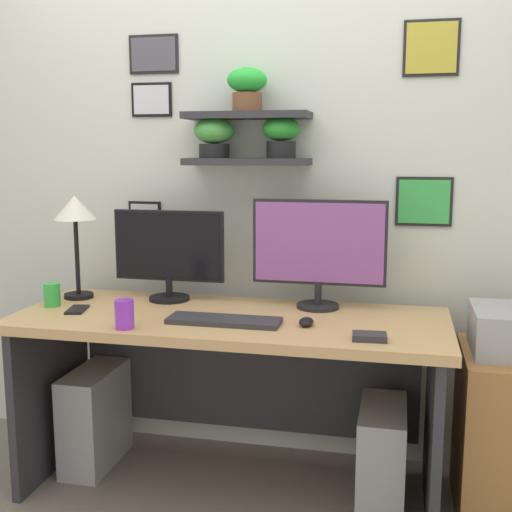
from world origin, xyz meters
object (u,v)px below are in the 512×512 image
Objects in this scene: pen_cup at (52,295)px; scissors_tray at (369,337)px; desk at (233,360)px; desk_lamp at (75,216)px; monitor_left at (169,252)px; computer_mouse at (306,322)px; cell_phone at (77,310)px; computer_tower_right at (382,457)px; keyboard at (224,321)px; computer_tower_left at (95,417)px; water_cup at (124,314)px; monitor_right at (319,248)px.

scissors_tray is at bearing -8.71° from pen_cup.
desk is 0.95m from desk_lamp.
desk is 0.67m from scissors_tray.
monitor_left is at bearing 154.27° from desk.
computer_mouse reaches higher than desk.
pen_cup reaches higher than desk.
monitor_left is 5.01× the size of pen_cup.
desk is 17.50× the size of pen_cup.
computer_tower_right is at bearing -9.78° from cell_phone.
keyboard is 0.80m from pen_cup.
pen_cup is at bearing -146.61° from computer_tower_left.
water_cup reaches higher than scissors_tray.
desk_lamp is at bearing 172.19° from desk.
monitor_left is at bearing -179.99° from monitor_right.
scissors_tray reaches higher than cell_phone.
cell_phone reaches higher than computer_tower_right.
computer_mouse is at bearing -12.54° from desk_lamp.
computer_tower_left is (-0.98, 0.16, -0.54)m from computer_mouse.
monitor_left reaches higher than computer_tower_right.
computer_tower_left is (-0.66, 0.19, -0.54)m from keyboard.
scissors_tray is at bearing -103.93° from computer_tower_right.
scissors_tray is 0.27× the size of computer_tower_left.
computer_tower_right is at bearing 14.39° from computer_mouse.
computer_tower_left reaches higher than computer_tower_right.
monitor_left is (-0.33, 0.16, 0.42)m from desk.
scissors_tray is at bearing -13.54° from computer_tower_left.
computer_mouse is (0.66, -0.30, -0.20)m from monitor_left.
keyboard is at bearing 24.37° from water_cup.
desk is 0.73m from computer_tower_left.
keyboard is 1.06× the size of computer_tower_right.
pen_cup reaches higher than keyboard.
scissors_tray is 1.09× the size of water_cup.
scissors_tray reaches higher than keyboard.
monitor_right is at bearing 45.50° from keyboard.
desk is 12.50× the size of cell_phone.
desk_lamp is (-0.75, 0.10, 0.58)m from desk.
keyboard reaches higher than desk.
desk is 3.96× the size of computer_tower_left.
computer_tower_right is (1.37, -0.16, -0.91)m from desk_lamp.
computer_tower_right is at bearing -5.47° from desk.
desk_lamp reaches higher than monitor_right.
keyboard reaches higher than computer_tower_left.
monitor_left is 0.75m from computer_mouse.
scissors_tray is (0.90, -0.43, -0.20)m from monitor_left.
computer_tower_right is (1.41, 0.01, -0.59)m from pen_cup.
pen_cup is 1.37m from scissors_tray.
monitor_left is 5.56× the size of computer_mouse.
desk reaches higher than computer_tower_right.
computer_tower_left is at bearing -39.74° from desk_lamp.
desk_lamp is at bearing -172.08° from monitor_left.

